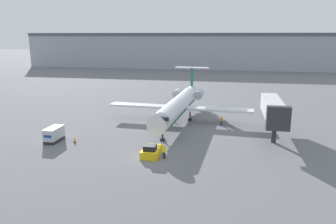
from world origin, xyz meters
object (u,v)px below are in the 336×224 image
object	(u,v)px
luggage_cart	(54,134)
jet_bridge	(273,109)
worker_by_wing	(221,121)
traffic_cone_left	(75,140)
worker_near_tug	(164,151)
airplane_main	(179,104)
pushback_tug	(151,151)

from	to	relation	value
luggage_cart	jet_bridge	size ratio (longest dim) A/B	0.26
worker_by_wing	traffic_cone_left	size ratio (longest dim) A/B	2.08
worker_near_tug	traffic_cone_left	size ratio (longest dim) A/B	2.31
jet_bridge	airplane_main	bearing A→B (deg)	156.37
luggage_cart	worker_near_tug	size ratio (longest dim) A/B	1.95
luggage_cart	jet_bridge	bearing A→B (deg)	14.65
traffic_cone_left	worker_near_tug	bearing A→B (deg)	-15.11
pushback_tug	jet_bridge	xyz separation A→B (m)	(16.61, 11.62, 3.82)
pushback_tug	luggage_cart	xyz separation A→B (m)	(-15.88, 3.12, 0.45)
airplane_main	traffic_cone_left	bearing A→B (deg)	-131.22
worker_near_tug	jet_bridge	distance (m)	19.51
airplane_main	traffic_cone_left	xyz separation A→B (m)	(-13.41, -15.30, -2.85)
airplane_main	pushback_tug	bearing A→B (deg)	-92.43
worker_by_wing	jet_bridge	bearing A→B (deg)	-33.94
worker_by_wing	jet_bridge	size ratio (longest dim) A/B	0.12
airplane_main	jet_bridge	size ratio (longest dim) A/B	2.19
traffic_cone_left	jet_bridge	bearing A→B (deg)	15.99
worker_by_wing	jet_bridge	distance (m)	10.28
luggage_cart	worker_by_wing	bearing A→B (deg)	29.52
luggage_cart	traffic_cone_left	bearing A→B (deg)	2.08
pushback_tug	luggage_cart	bearing A→B (deg)	168.88
airplane_main	worker_near_tug	distance (m)	19.37
worker_by_wing	jet_bridge	world-z (taller)	jet_bridge
pushback_tug	worker_near_tug	size ratio (longest dim) A/B	2.15
airplane_main	traffic_cone_left	size ratio (longest dim) A/B	37.26
pushback_tug	worker_by_wing	world-z (taller)	pushback_tug
pushback_tug	jet_bridge	bearing A→B (deg)	34.96
luggage_cart	worker_by_wing	size ratio (longest dim) A/B	2.17
luggage_cart	worker_near_tug	bearing A→B (deg)	-12.07
luggage_cart	traffic_cone_left	xyz separation A→B (m)	(3.26, 0.12, -0.71)
traffic_cone_left	pushback_tug	bearing A→B (deg)	-14.40
airplane_main	worker_near_tug	bearing A→B (deg)	-86.80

